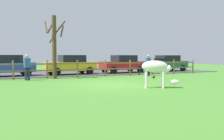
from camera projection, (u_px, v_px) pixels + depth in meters
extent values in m
plane|color=#47842D|center=(110.00, 85.00, 13.05)|extent=(60.00, 60.00, 0.00)
cube|color=#47474C|center=(67.00, 73.00, 21.49)|extent=(28.00, 7.40, 0.05)
cylinder|color=olive|center=(13.00, 70.00, 15.65)|extent=(0.11, 0.11, 1.24)
cylinder|color=olive|center=(47.00, 69.00, 16.53)|extent=(0.11, 0.11, 1.24)
cylinder|color=olive|center=(78.00, 69.00, 17.41)|extent=(0.11, 0.11, 1.24)
cylinder|color=olive|center=(105.00, 68.00, 18.30)|extent=(0.11, 0.11, 1.24)
cylinder|color=olive|center=(130.00, 68.00, 19.18)|extent=(0.11, 0.11, 1.24)
cylinder|color=olive|center=(153.00, 67.00, 20.06)|extent=(0.11, 0.11, 1.24)
cylinder|color=olive|center=(174.00, 67.00, 20.95)|extent=(0.11, 0.11, 1.24)
cylinder|color=olive|center=(193.00, 66.00, 21.83)|extent=(0.11, 0.11, 1.24)
cube|color=olive|center=(78.00, 70.00, 17.42)|extent=(21.33, 0.06, 0.09)
cube|color=olive|center=(78.00, 64.00, 17.39)|extent=(21.33, 0.06, 0.09)
cylinder|color=#513A23|center=(54.00, 47.00, 16.44)|extent=(0.28, 0.28, 4.24)
cylinder|color=#513A23|center=(55.00, 35.00, 16.74)|extent=(0.77, 0.30, 1.11)
cylinder|color=#513A23|center=(60.00, 27.00, 16.78)|extent=(0.60, 1.01, 0.84)
cylinder|color=#513A23|center=(62.00, 31.00, 16.57)|extent=(0.17, 1.11, 0.71)
cylinder|color=#513A23|center=(51.00, 27.00, 16.50)|extent=(0.58, 0.48, 0.90)
cylinder|color=#513A23|center=(46.00, 27.00, 16.18)|extent=(0.16, 1.13, 0.94)
ellipsoid|color=white|center=(155.00, 66.00, 11.63)|extent=(1.32, 1.00, 0.56)
cylinder|color=white|center=(163.00, 80.00, 11.78)|extent=(0.11, 0.11, 0.78)
cylinder|color=white|center=(163.00, 80.00, 11.50)|extent=(0.11, 0.11, 0.78)
cylinder|color=white|center=(146.00, 79.00, 11.82)|extent=(0.11, 0.11, 0.78)
cylinder|color=white|center=(146.00, 80.00, 11.55)|extent=(0.11, 0.11, 0.78)
cylinder|color=white|center=(166.00, 70.00, 11.61)|extent=(0.63, 0.48, 0.51)
ellipsoid|color=white|center=(175.00, 82.00, 11.62)|extent=(0.48, 0.38, 0.24)
cube|color=black|center=(160.00, 60.00, 11.60)|extent=(0.52, 0.29, 0.12)
cylinder|color=black|center=(141.00, 69.00, 11.67)|extent=(0.19, 0.13, 0.54)
cylinder|color=black|center=(153.00, 79.00, 16.26)|extent=(0.01, 0.01, 0.06)
cylinder|color=black|center=(154.00, 79.00, 16.23)|extent=(0.01, 0.01, 0.06)
ellipsoid|color=black|center=(154.00, 77.00, 16.24)|extent=(0.18, 0.10, 0.12)
sphere|color=black|center=(155.00, 76.00, 16.27)|extent=(0.07, 0.07, 0.07)
cube|color=#2D4CAD|center=(6.00, 67.00, 17.86)|extent=(4.10, 1.95, 0.70)
cube|color=black|center=(8.00, 59.00, 17.90)|extent=(2.00, 1.68, 0.56)
cylinder|color=black|center=(27.00, 72.00, 17.77)|extent=(0.61, 0.22, 0.60)
cylinder|color=black|center=(24.00, 71.00, 19.27)|extent=(0.61, 0.22, 0.60)
cube|color=red|center=(122.00, 65.00, 21.79)|extent=(4.10, 1.95, 0.70)
cube|color=black|center=(124.00, 58.00, 21.83)|extent=(2.00, 1.68, 0.56)
cylinder|color=black|center=(114.00, 70.00, 20.43)|extent=(0.61, 0.22, 0.60)
cylinder|color=black|center=(105.00, 69.00, 21.93)|extent=(0.61, 0.22, 0.60)
cylinder|color=black|center=(140.00, 69.00, 21.70)|extent=(0.61, 0.22, 0.60)
cylinder|color=black|center=(130.00, 69.00, 23.20)|extent=(0.61, 0.22, 0.60)
cube|color=#236B38|center=(166.00, 65.00, 24.04)|extent=(4.01, 1.73, 0.70)
cube|color=black|center=(168.00, 58.00, 24.07)|extent=(1.91, 1.58, 0.56)
cylinder|color=black|center=(160.00, 69.00, 22.72)|extent=(0.60, 0.18, 0.60)
cylinder|color=black|center=(150.00, 68.00, 24.26)|extent=(0.60, 0.18, 0.60)
cylinder|color=black|center=(183.00, 68.00, 23.85)|extent=(0.60, 0.18, 0.60)
cylinder|color=black|center=(172.00, 67.00, 25.39)|extent=(0.60, 0.18, 0.60)
cube|color=yellow|center=(70.00, 66.00, 19.73)|extent=(4.12, 2.00, 0.70)
cube|color=black|center=(72.00, 59.00, 19.77)|extent=(2.02, 1.71, 0.56)
cylinder|color=black|center=(57.00, 72.00, 18.35)|extent=(0.61, 0.23, 0.60)
cylinder|color=black|center=(51.00, 71.00, 19.84)|extent=(0.61, 0.23, 0.60)
cylinder|color=black|center=(90.00, 71.00, 19.66)|extent=(0.61, 0.23, 0.60)
cylinder|color=black|center=(82.00, 70.00, 21.14)|extent=(0.61, 0.23, 0.60)
cylinder|color=#232847|center=(147.00, 71.00, 18.84)|extent=(0.14, 0.14, 0.82)
cylinder|color=#232847|center=(149.00, 70.00, 18.94)|extent=(0.14, 0.14, 0.82)
cube|color=#2D569E|center=(148.00, 61.00, 18.85)|extent=(0.39, 0.27, 0.58)
sphere|color=tan|center=(148.00, 56.00, 18.83)|extent=(0.22, 0.22, 0.22)
cylinder|color=#232847|center=(26.00, 74.00, 15.25)|extent=(0.14, 0.14, 0.82)
cylinder|color=#232847|center=(29.00, 74.00, 15.36)|extent=(0.14, 0.14, 0.82)
cube|color=#2D569E|center=(27.00, 63.00, 15.27)|extent=(0.41, 0.31, 0.58)
sphere|color=tan|center=(27.00, 56.00, 15.24)|extent=(0.22, 0.22, 0.22)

